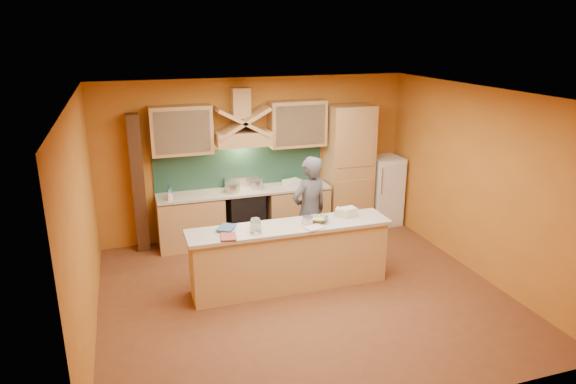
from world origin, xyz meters
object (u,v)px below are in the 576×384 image
object	(u,v)px
stove	(245,215)
mixing_bowl	(318,219)
kitchen_scale	(307,221)
fridge	(384,190)
person	(309,212)

from	to	relation	value
stove	mixing_bowl	bearing A→B (deg)	-71.39
kitchen_scale	fridge	bearing A→B (deg)	35.88
fridge	stove	bearing A→B (deg)	180.00
fridge	kitchen_scale	xyz separation A→B (m)	(-2.25, -1.93, 0.34)
kitchen_scale	stove	bearing A→B (deg)	98.34
fridge	mixing_bowl	bearing A→B (deg)	-137.64
person	mixing_bowl	xyz separation A→B (m)	(-0.08, -0.59, 0.10)
person	kitchen_scale	xyz separation A→B (m)	(-0.27, -0.64, 0.11)
person	stove	bearing A→B (deg)	-77.86
stove	mixing_bowl	size ratio (longest dim) A/B	3.23
fridge	kitchen_scale	world-z (taller)	fridge
person	mixing_bowl	size ratio (longest dim) A/B	6.32
stove	person	bearing A→B (deg)	-60.98
kitchen_scale	mixing_bowl	world-z (taller)	kitchen_scale
person	mixing_bowl	world-z (taller)	person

